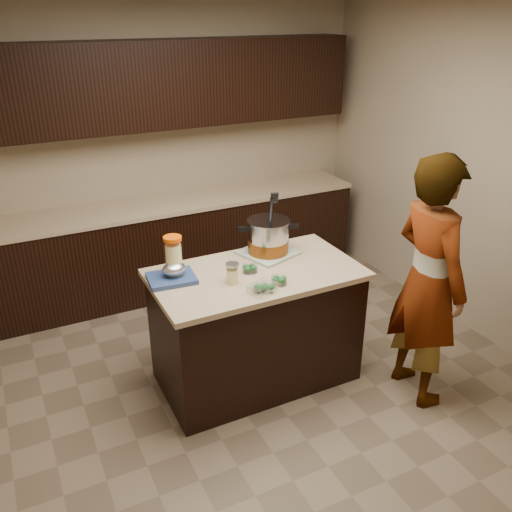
{
  "coord_description": "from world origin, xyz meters",
  "views": [
    {
      "loc": [
        -1.5,
        -3.03,
        2.59
      ],
      "look_at": [
        0.0,
        0.0,
        1.02
      ],
      "focal_mm": 38.0,
      "sensor_mm": 36.0,
      "label": 1
    }
  ],
  "objects_px": {
    "island": "(256,326)",
    "lemonade_pitcher": "(174,259)",
    "person": "(428,282)",
    "stock_pot": "(268,238)"
  },
  "relations": [
    {
      "from": "island",
      "to": "person",
      "type": "relative_size",
      "value": 0.82
    },
    {
      "from": "stock_pot",
      "to": "person",
      "type": "height_order",
      "value": "person"
    },
    {
      "from": "stock_pot",
      "to": "person",
      "type": "relative_size",
      "value": 0.25
    },
    {
      "from": "stock_pot",
      "to": "island",
      "type": "bearing_deg",
      "value": -115.28
    },
    {
      "from": "island",
      "to": "person",
      "type": "distance_m",
      "value": 1.25
    },
    {
      "from": "lemonade_pitcher",
      "to": "stock_pot",
      "type": "bearing_deg",
      "value": 4.64
    },
    {
      "from": "island",
      "to": "lemonade_pitcher",
      "type": "distance_m",
      "value": 0.81
    },
    {
      "from": "island",
      "to": "stock_pot",
      "type": "relative_size",
      "value": 3.22
    },
    {
      "from": "lemonade_pitcher",
      "to": "person",
      "type": "xyz_separation_m",
      "value": [
        1.52,
        -0.81,
        -0.15
      ]
    },
    {
      "from": "island",
      "to": "lemonade_pitcher",
      "type": "xyz_separation_m",
      "value": [
        -0.54,
        0.16,
        0.59
      ]
    }
  ]
}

